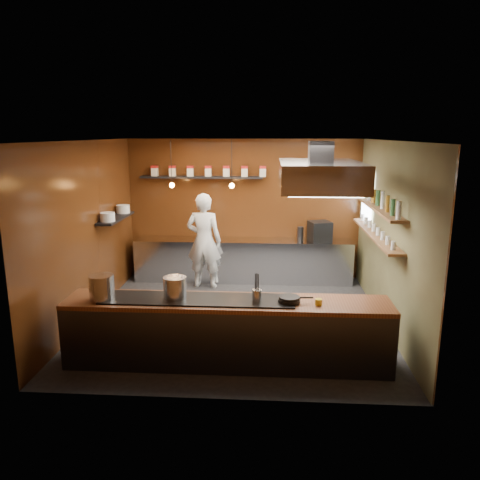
# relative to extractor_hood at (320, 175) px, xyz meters

# --- Properties ---
(floor) EXTENTS (5.00, 5.00, 0.00)m
(floor) POSITION_rel_extractor_hood_xyz_m (-1.30, 0.40, -2.51)
(floor) COLOR black
(floor) RESTS_ON ground
(back_wall) EXTENTS (5.00, 0.00, 5.00)m
(back_wall) POSITION_rel_extractor_hood_xyz_m (-1.30, 2.90, -1.01)
(back_wall) COLOR #3E190B
(back_wall) RESTS_ON ground
(left_wall) EXTENTS (0.00, 5.00, 5.00)m
(left_wall) POSITION_rel_extractor_hood_xyz_m (-3.80, 0.40, -1.01)
(left_wall) COLOR #3E190B
(left_wall) RESTS_ON ground
(right_wall) EXTENTS (0.00, 5.00, 5.00)m
(right_wall) POSITION_rel_extractor_hood_xyz_m (1.20, 0.40, -1.01)
(right_wall) COLOR brown
(right_wall) RESTS_ON ground
(ceiling) EXTENTS (5.00, 5.00, 0.00)m
(ceiling) POSITION_rel_extractor_hood_xyz_m (-1.30, 0.40, 0.49)
(ceiling) COLOR silver
(ceiling) RESTS_ON back_wall
(window_pane) EXTENTS (0.00, 1.00, 1.00)m
(window_pane) POSITION_rel_extractor_hood_xyz_m (1.15, 2.10, -0.61)
(window_pane) COLOR white
(window_pane) RESTS_ON right_wall
(prep_counter) EXTENTS (4.60, 0.65, 0.90)m
(prep_counter) POSITION_rel_extractor_hood_xyz_m (-1.30, 2.57, -2.06)
(prep_counter) COLOR silver
(prep_counter) RESTS_ON floor
(pass_counter) EXTENTS (4.40, 0.72, 0.94)m
(pass_counter) POSITION_rel_extractor_hood_xyz_m (-1.30, -1.20, -2.04)
(pass_counter) COLOR #38383D
(pass_counter) RESTS_ON floor
(tin_shelf) EXTENTS (2.60, 0.26, 0.04)m
(tin_shelf) POSITION_rel_extractor_hood_xyz_m (-2.20, 2.76, -0.31)
(tin_shelf) COLOR black
(tin_shelf) RESTS_ON back_wall
(plate_shelf) EXTENTS (0.30, 1.40, 0.04)m
(plate_shelf) POSITION_rel_extractor_hood_xyz_m (-3.64, 1.40, -0.96)
(plate_shelf) COLOR black
(plate_shelf) RESTS_ON left_wall
(bottle_shelf_upper) EXTENTS (0.26, 2.80, 0.04)m
(bottle_shelf_upper) POSITION_rel_extractor_hood_xyz_m (1.04, 0.70, -0.59)
(bottle_shelf_upper) COLOR brown
(bottle_shelf_upper) RESTS_ON right_wall
(bottle_shelf_lower) EXTENTS (0.26, 2.80, 0.04)m
(bottle_shelf_lower) POSITION_rel_extractor_hood_xyz_m (1.04, 0.70, -1.06)
(bottle_shelf_lower) COLOR brown
(bottle_shelf_lower) RESTS_ON right_wall
(extractor_hood) EXTENTS (1.20, 2.00, 0.72)m
(extractor_hood) POSITION_rel_extractor_hood_xyz_m (0.00, 0.00, 0.00)
(extractor_hood) COLOR #38383D
(extractor_hood) RESTS_ON ceiling
(pendant_left) EXTENTS (0.10, 0.10, 0.95)m
(pendant_left) POSITION_rel_extractor_hood_xyz_m (-2.70, 2.10, -0.35)
(pendant_left) COLOR black
(pendant_left) RESTS_ON ceiling
(pendant_right) EXTENTS (0.10, 0.10, 0.95)m
(pendant_right) POSITION_rel_extractor_hood_xyz_m (-1.50, 2.10, -0.35)
(pendant_right) COLOR black
(pendant_right) RESTS_ON ceiling
(storage_tins) EXTENTS (2.43, 0.13, 0.22)m
(storage_tins) POSITION_rel_extractor_hood_xyz_m (-2.05, 2.76, -0.17)
(storage_tins) COLOR beige
(storage_tins) RESTS_ON tin_shelf
(plate_stacks) EXTENTS (0.26, 1.16, 0.16)m
(plate_stacks) POSITION_rel_extractor_hood_xyz_m (-3.64, 1.40, -0.86)
(plate_stacks) COLOR silver
(plate_stacks) RESTS_ON plate_shelf
(bottles) EXTENTS (0.06, 2.66, 0.24)m
(bottles) POSITION_rel_extractor_hood_xyz_m (1.04, 0.70, -0.45)
(bottles) COLOR silver
(bottles) RESTS_ON bottle_shelf_upper
(wine_glasses) EXTENTS (0.07, 2.37, 0.13)m
(wine_glasses) POSITION_rel_extractor_hood_xyz_m (1.04, 0.70, -0.97)
(wine_glasses) COLOR silver
(wine_glasses) RESTS_ON bottle_shelf_lower
(stockpot_large) EXTENTS (0.40, 0.40, 0.33)m
(stockpot_large) POSITION_rel_extractor_hood_xyz_m (-2.98, -1.29, -1.40)
(stockpot_large) COLOR #B3B5BA
(stockpot_large) RESTS_ON pass_counter
(stockpot_small) EXTENTS (0.41, 0.41, 0.29)m
(stockpot_small) POSITION_rel_extractor_hood_xyz_m (-2.00, -1.20, -1.42)
(stockpot_small) COLOR silver
(stockpot_small) RESTS_ON pass_counter
(utensil_crock) EXTENTS (0.16, 0.16, 0.16)m
(utensil_crock) POSITION_rel_extractor_hood_xyz_m (-0.90, -1.26, -1.48)
(utensil_crock) COLOR silver
(utensil_crock) RESTS_ON pass_counter
(frying_pan) EXTENTS (0.47, 0.30, 0.07)m
(frying_pan) POSITION_rel_extractor_hood_xyz_m (-0.47, -1.25, -1.53)
(frying_pan) COLOR black
(frying_pan) RESTS_ON pass_counter
(butter_jar) EXTENTS (0.11, 0.11, 0.08)m
(butter_jar) POSITION_rel_extractor_hood_xyz_m (-0.09, -1.29, -1.54)
(butter_jar) COLOR gold
(butter_jar) RESTS_ON pass_counter
(espresso_machine) EXTENTS (0.52, 0.50, 0.42)m
(espresso_machine) POSITION_rel_extractor_hood_xyz_m (0.31, 2.53, -1.39)
(espresso_machine) COLOR black
(espresso_machine) RESTS_ON prep_counter
(chef) EXTENTS (0.75, 0.53, 1.95)m
(chef) POSITION_rel_extractor_hood_xyz_m (-2.07, 2.08, -1.53)
(chef) COLOR white
(chef) RESTS_ON floor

